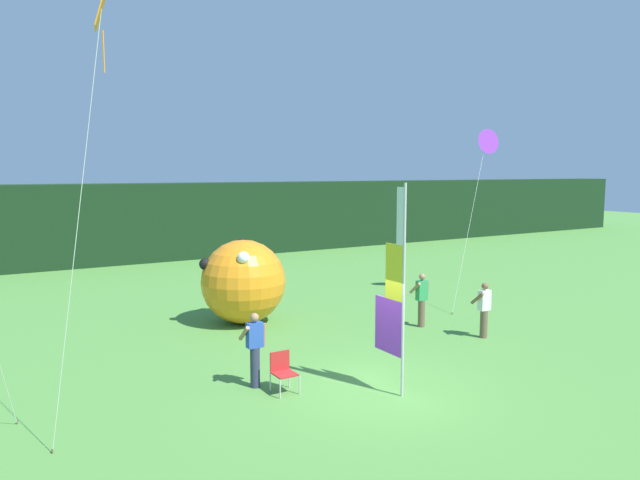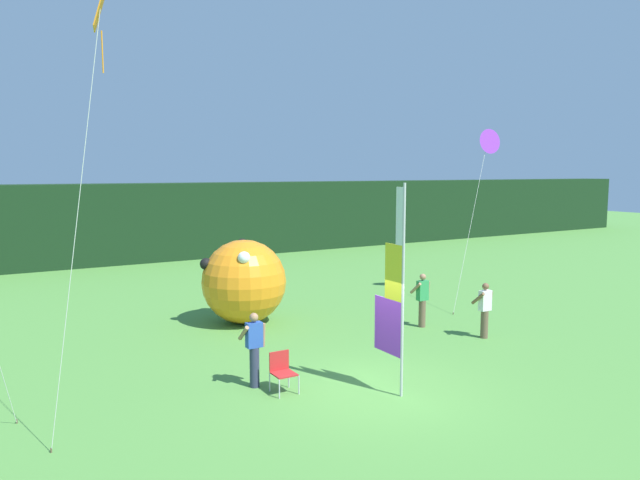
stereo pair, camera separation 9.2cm
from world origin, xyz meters
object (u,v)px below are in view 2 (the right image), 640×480
Objects in this scene: person_near_banner at (254,348)px; kite_orange_diamond_2 at (98,35)px; banner_flag at (394,294)px; person_mid_field at (485,309)px; folding_chair at (282,369)px; person_far_left at (422,299)px; inflatable_balloon at (244,281)px; kite_purple_delta_1 at (487,142)px.

kite_orange_diamond_2 is at bearing -160.61° from person_near_banner.
banner_flag is 2.83× the size of person_mid_field.
person_far_left is at bearing 22.87° from folding_chair.
inflatable_balloon is at bearing 93.60° from banner_flag.
person_far_left reaches higher than person_mid_field.
person_near_banner is at bearing -159.45° from kite_purple_delta_1.
inflatable_balloon is 10.75m from kite_purple_delta_1.
kite_purple_delta_1 is at bearing 24.71° from person_far_left.
kite_orange_diamond_2 reaches higher than person_near_banner.
banner_flag is 5.89m from person_far_left.
kite_purple_delta_1 is at bearing 34.19° from banner_flag.
inflatable_balloon is 0.34× the size of kite_orange_diamond_2.
kite_purple_delta_1 is (5.02, 2.31, 5.07)m from person_far_left.
folding_chair is at bearing -54.09° from person_near_banner.
person_mid_field is at bearing 1.49° from person_near_banner.
folding_chair is 7.65m from kite_orange_diamond_2.
banner_flag reaches higher than person_mid_field.
person_near_banner is at bearing 19.39° from kite_orange_diamond_2.
person_near_banner is at bearing 125.91° from folding_chair.
banner_flag is 2.73× the size of person_far_left.
kite_purple_delta_1 is 0.81× the size of kite_orange_diamond_2.
person_far_left is 12.25m from kite_orange_diamond_2.
folding_chair is 0.14× the size of kite_purple_delta_1.
inflatable_balloon reaches higher than person_mid_field.
inflatable_balloon is at bearing 136.09° from person_mid_field.
kite_orange_diamond_2 reaches higher than kite_purple_delta_1.
person_near_banner is 7.02m from person_far_left.
person_far_left is (4.17, 3.94, -1.32)m from banner_flag.
kite_purple_delta_1 is (9.66, -1.00, 4.61)m from inflatable_balloon.
person_far_left is at bearing 17.28° from person_near_banner.
person_mid_field is 12.56m from kite_orange_diamond_2.
kite_orange_diamond_2 is (-15.04, -5.56, 1.19)m from kite_purple_delta_1.
person_near_banner is 7.47m from person_mid_field.
inflatable_balloon is 6.24m from folding_chair.
folding_chair is 0.11× the size of kite_orange_diamond_2.
inflatable_balloon is 3.05× the size of folding_chair.
banner_flag is 3.39m from person_near_banner.
inflatable_balloon is at bearing 74.46° from folding_chair.
kite_orange_diamond_2 reaches higher than person_far_left.
person_mid_field is at bearing 22.51° from banner_flag.
person_near_banner is 1.01× the size of person_far_left.
inflatable_balloon is (-4.63, 3.31, 0.46)m from person_far_left.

